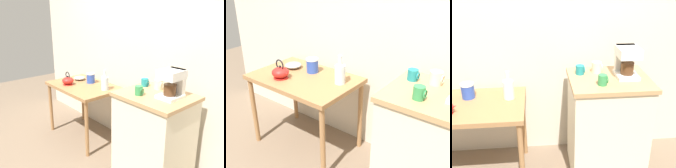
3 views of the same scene
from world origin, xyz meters
TOP-DOWN VIEW (x-y plane):
  - ground_plane at (0.00, 0.00)m, footprint 8.00×8.00m
  - back_wall at (0.10, 0.40)m, footprint 4.40×0.10m
  - wooden_table at (-0.59, -0.03)m, footprint 0.96×0.63m
  - kitchen_counter at (0.61, -0.03)m, footprint 0.68×0.57m
  - bowl_stoneware at (-0.82, 0.06)m, footprint 0.16×0.16m
  - teakettle at (-0.73, -0.18)m, footprint 0.19×0.15m
  - glass_carafe_vase at (-0.25, 0.06)m, footprint 0.09×0.09m
  - canister_enamel at (-0.60, 0.10)m, footprint 0.11×0.11m
  - mug_dark_teal at (0.37, 0.08)m, footprint 0.08×0.07m
  - mug_small_cream at (0.53, 0.11)m, footprint 0.09×0.08m
  - mug_tall_green at (0.52, -0.17)m, footprint 0.08×0.07m

SIDE VIEW (x-z plane):
  - ground_plane at x=0.00m, z-range 0.00..0.00m
  - kitchen_counter at x=0.61m, z-range 0.00..0.93m
  - wooden_table at x=-0.59m, z-range 0.28..1.02m
  - bowl_stoneware at x=-0.82m, z-range 0.74..0.79m
  - teakettle at x=-0.73m, z-range 0.70..0.88m
  - canister_enamel at x=-0.60m, z-range 0.74..0.87m
  - glass_carafe_vase at x=-0.25m, z-range 0.70..0.95m
  - mug_dark_teal at x=0.37m, z-range 0.93..1.01m
  - mug_tall_green at x=0.52m, z-range 0.93..1.02m
  - mug_small_cream at x=0.53m, z-range 0.93..1.02m
  - back_wall at x=0.10m, z-range 0.00..2.80m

